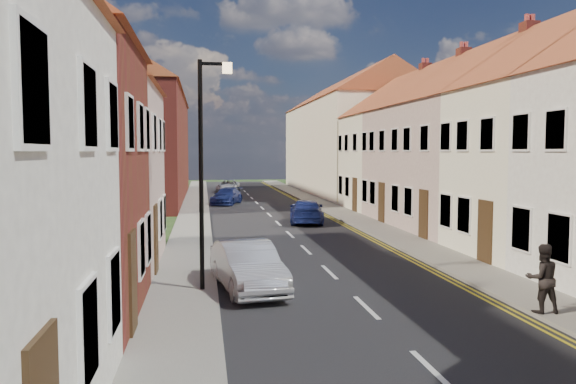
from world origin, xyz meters
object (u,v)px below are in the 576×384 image
car_mid (248,266)px  car_distant (228,186)px  pedestrian_right (542,278)px  car_far (227,196)px  car_far_b (306,211)px  lamppost (204,160)px

car_mid → car_distant: (1.13, 37.46, -0.09)m
car_distant → pedestrian_right: 41.29m
car_distant → car_far: bearing=-83.3°
car_far → car_far_b: bearing=-53.8°
car_mid → car_far_b: car_mid is taller
car_mid → pedestrian_right: (6.39, -3.50, 0.25)m
pedestrian_right → car_far_b: size_ratio=0.37×
pedestrian_right → car_distant: bearing=-77.1°
pedestrian_right → car_far_b: 17.48m
car_far_b → car_distant: bearing=-73.4°
car_mid → car_far: car_mid is taller
car_distant → pedestrian_right: (5.25, -40.95, 0.34)m
lamppost → car_far: 25.36m
car_far → car_distant: size_ratio=0.97×
lamppost → car_far: (1.61, 25.13, -2.97)m
lamppost → car_far_b: size_ratio=1.41×
pedestrian_right → car_far: bearing=-72.7°
car_far_b → lamppost: bearing=78.4°
lamppost → car_mid: size_ratio=1.51×
car_far → pedestrian_right: (5.90, -28.47, 0.33)m
lamppost → car_far_b: bearing=69.2°
lamppost → pedestrian_right: size_ratio=3.83×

